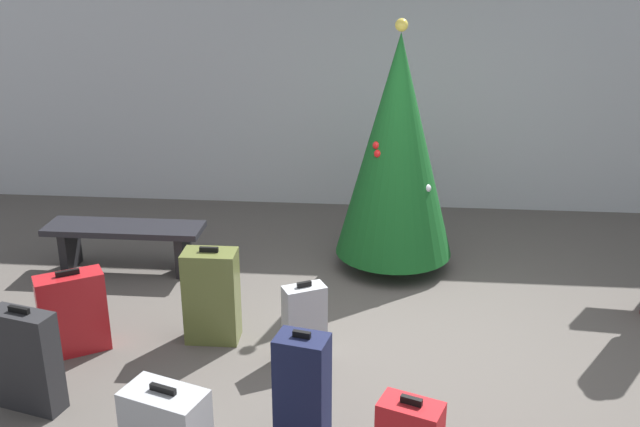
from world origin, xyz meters
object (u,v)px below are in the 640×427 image
Objects in this scene: suitcase_3 at (27,361)px; suitcase_5 at (305,321)px; waiting_bench at (125,236)px; suitcase_6 at (73,313)px; suitcase_2 at (212,296)px; suitcase_0 at (302,391)px; holiday_tree at (397,147)px.

suitcase_5 is (1.82, 0.85, -0.07)m from suitcase_3.
suitcase_3 reaches higher than waiting_bench.
suitcase_6 is at bearing -177.16° from suitcase_5.
suitcase_2 is (1.18, -1.27, 0.03)m from waiting_bench.
suitcase_0 is 1.53m from suitcase_2.
waiting_bench is at bearing -172.91° from holiday_tree.
suitcase_0 is 1.05× the size of suitcase_3.
suitcase_5 is at bearing -13.69° from suitcase_2.
suitcase_2 reaches higher than suitcase_6.
holiday_tree is 3.13× the size of suitcase_3.
suitcase_0 is 2.17m from suitcase_6.
holiday_tree is 2.99× the size of suitcase_0.
holiday_tree is at bearing 7.09° from waiting_bench.
waiting_bench is 2.44m from suitcase_5.
holiday_tree reaches higher than suitcase_6.
waiting_bench is (-2.67, -0.33, -0.89)m from holiday_tree.
suitcase_5 is (1.96, -1.46, -0.06)m from waiting_bench.
holiday_tree is 2.99× the size of suitcase_2.
suitcase_5 is at bearing -111.54° from holiday_tree.
holiday_tree is 2.83m from waiting_bench.
suitcase_2 is at bearing 14.93° from suitcase_6.
waiting_bench is at bearing 133.00° from suitcase_2.
suitcase_5 is (0.78, -0.19, -0.09)m from suitcase_2.
waiting_bench is at bearing 93.37° from suitcase_3.
holiday_tree reaches higher than waiting_bench.
suitcase_6 is (-1.05, -0.28, -0.06)m from suitcase_2.
suitcase_2 is at bearing 44.84° from suitcase_3.
holiday_tree is 3.29m from suitcase_6.
holiday_tree is 1.58× the size of waiting_bench.
holiday_tree is at bearing 78.09° from suitcase_0.
suitcase_6 is at bearing 90.61° from suitcase_3.
suitcase_3 reaches higher than suitcase_5.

